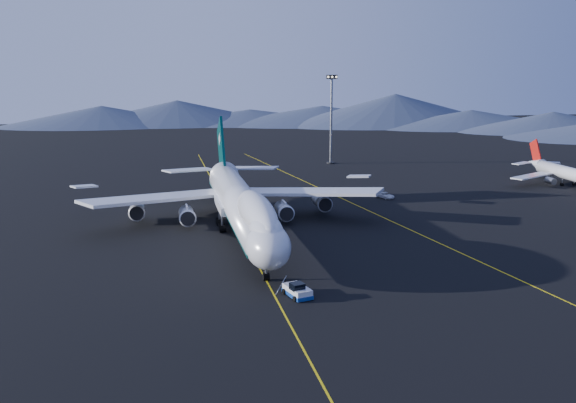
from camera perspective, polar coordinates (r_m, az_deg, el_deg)
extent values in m
plane|color=black|center=(119.02, -4.17, -2.92)|extent=(500.00, 500.00, 0.00)
cube|color=yellow|center=(119.02, -4.17, -2.92)|extent=(0.25, 220.00, 0.01)
cube|color=yellow|center=(135.49, 7.91, -1.15)|extent=(28.08, 198.09, 0.01)
cone|color=#3F4961|center=(347.26, -16.24, 7.49)|extent=(100.00, 100.00, 12.00)
cone|color=#3F4961|center=(350.85, -3.39, 7.98)|extent=(100.00, 100.00, 12.00)
cone|color=#3F4961|center=(346.01, 9.49, 7.78)|extent=(100.00, 100.00, 12.00)
cone|color=#3F4961|center=(332.90, 22.50, 6.88)|extent=(100.00, 100.00, 12.00)
cylinder|color=silver|center=(117.71, -4.21, -0.29)|extent=(6.50, 56.00, 6.50)
ellipsoid|color=silver|center=(90.85, -1.82, -3.98)|extent=(6.50, 10.40, 6.50)
ellipsoid|color=silver|center=(99.30, -2.79, -1.11)|extent=(5.13, 25.16, 5.85)
cube|color=black|center=(88.63, -1.59, -3.58)|extent=(3.60, 1.61, 1.29)
cone|color=silver|center=(149.76, -5.93, 2.65)|extent=(6.50, 12.00, 6.50)
cube|color=#033A37|center=(118.87, -4.27, -0.61)|extent=(6.24, 60.00, 1.10)
cube|color=silver|center=(123.27, -4.55, -0.25)|extent=(7.50, 13.00, 1.60)
cube|color=silver|center=(128.06, -11.35, 0.33)|extent=(30.62, 23.28, 2.83)
cube|color=silver|center=(131.45, 1.38, 0.87)|extent=(30.62, 23.28, 2.83)
cylinder|color=slate|center=(124.87, -8.98, -1.19)|extent=(2.90, 5.50, 2.90)
cylinder|color=slate|center=(131.14, -13.28, -0.73)|extent=(2.90, 5.50, 2.90)
cylinder|color=slate|center=(127.16, -0.40, -0.80)|extent=(2.90, 5.50, 2.90)
cylinder|color=slate|center=(135.47, 2.99, -0.02)|extent=(2.90, 5.50, 2.90)
cube|color=#033A37|center=(148.05, -5.93, 4.50)|extent=(0.55, 14.11, 15.94)
cube|color=silver|center=(150.60, -8.83, 2.78)|extent=(12.39, 9.47, 0.98)
cube|color=silver|center=(152.11, -3.18, 2.99)|extent=(12.39, 9.47, 0.98)
cylinder|color=black|center=(93.77, -1.96, -6.70)|extent=(0.90, 1.10, 1.10)
cube|color=silver|center=(87.44, 0.84, -7.94)|extent=(3.43, 5.04, 1.15)
cube|color=navy|center=(87.59, 0.84, -8.20)|extent=(3.59, 5.27, 0.52)
cube|color=black|center=(87.16, 0.84, -7.42)|extent=(2.05, 2.05, 0.94)
cylinder|color=silver|center=(179.54, 24.03, 2.19)|extent=(3.38, 28.47, 3.38)
cone|color=silver|center=(193.24, 21.14, 3.16)|extent=(3.38, 6.23, 3.38)
cube|color=silver|center=(178.27, 20.86, 2.15)|extent=(14.94, 10.09, 0.31)
cylinder|color=slate|center=(178.82, 22.30, 1.72)|extent=(1.69, 3.11, 1.69)
cube|color=#AB150F|center=(193.16, 21.14, 4.17)|extent=(0.31, 6.07, 7.17)
imported|color=silver|center=(152.32, 8.64, 0.55)|extent=(3.84, 5.40, 1.37)
cylinder|color=black|center=(204.86, 3.81, 3.46)|extent=(2.57, 2.57, 0.43)
cylinder|color=slate|center=(203.32, 3.86, 7.13)|extent=(0.75, 0.75, 26.75)
cube|color=black|center=(202.62, 3.91, 10.99)|extent=(3.42, 0.86, 1.28)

